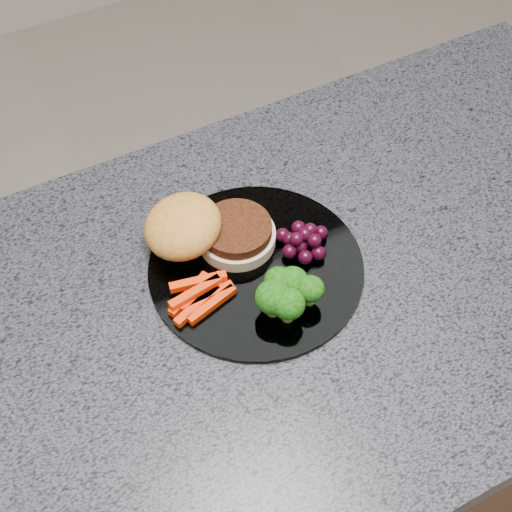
{
  "coord_description": "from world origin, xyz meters",
  "views": [
    {
      "loc": [
        -0.23,
        -0.41,
        1.6
      ],
      "look_at": [
        0.01,
        0.04,
        0.93
      ],
      "focal_mm": 50.0,
      "sensor_mm": 36.0,
      "label": 1
    }
  ],
  "objects_px": {
    "plate": "(256,268)",
    "burger": "(202,231)",
    "island_cabinet": "(264,452)",
    "grape_bunch": "(304,240)"
  },
  "relations": [
    {
      "from": "island_cabinet",
      "to": "grape_bunch",
      "type": "relative_size",
      "value": 18.11
    },
    {
      "from": "plate",
      "to": "grape_bunch",
      "type": "distance_m",
      "value": 0.07
    },
    {
      "from": "island_cabinet",
      "to": "grape_bunch",
      "type": "distance_m",
      "value": 0.5
    },
    {
      "from": "island_cabinet",
      "to": "plate",
      "type": "xyz_separation_m",
      "value": [
        0.01,
        0.04,
        0.47
      ]
    },
    {
      "from": "island_cabinet",
      "to": "burger",
      "type": "bearing_deg",
      "value": 107.83
    },
    {
      "from": "island_cabinet",
      "to": "burger",
      "type": "height_order",
      "value": "burger"
    },
    {
      "from": "plate",
      "to": "burger",
      "type": "xyz_separation_m",
      "value": [
        -0.04,
        0.06,
        0.03
      ]
    },
    {
      "from": "burger",
      "to": "island_cabinet",
      "type": "bearing_deg",
      "value": -62.86
    },
    {
      "from": "plate",
      "to": "island_cabinet",
      "type": "bearing_deg",
      "value": -99.32
    },
    {
      "from": "burger",
      "to": "grape_bunch",
      "type": "xyz_separation_m",
      "value": [
        0.11,
        -0.06,
        -0.01
      ]
    }
  ]
}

